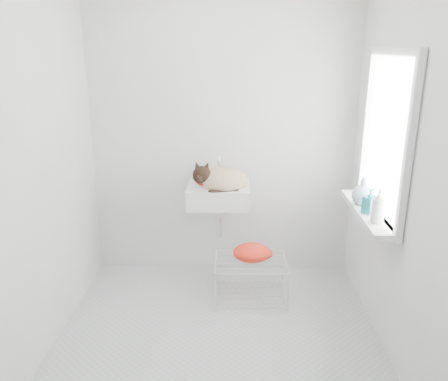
{
  "coord_description": "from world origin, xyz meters",
  "views": [
    {
      "loc": [
        0.12,
        -2.66,
        1.9
      ],
      "look_at": [
        0.03,
        0.5,
        0.88
      ],
      "focal_mm": 35.67,
      "sensor_mm": 36.0,
      "label": 1
    }
  ],
  "objects_px": {
    "wire_rack": "(250,281)",
    "bottle_a": "(376,223)",
    "bottle_b": "(369,213)",
    "bottle_c": "(362,204)",
    "sink": "(219,185)",
    "cat": "(220,181)"
  },
  "relations": [
    {
      "from": "bottle_b",
      "to": "bottle_c",
      "type": "xyz_separation_m",
      "value": [
        0.0,
        0.18,
        0.0
      ]
    },
    {
      "from": "sink",
      "to": "bottle_c",
      "type": "height_order",
      "value": "sink"
    },
    {
      "from": "wire_rack",
      "to": "bottle_a",
      "type": "bearing_deg",
      "value": -32.3
    },
    {
      "from": "wire_rack",
      "to": "bottle_b",
      "type": "xyz_separation_m",
      "value": [
        0.77,
        -0.31,
        0.7
      ]
    },
    {
      "from": "bottle_b",
      "to": "bottle_c",
      "type": "bearing_deg",
      "value": 90.0
    },
    {
      "from": "cat",
      "to": "bottle_b",
      "type": "relative_size",
      "value": 2.52
    },
    {
      "from": "bottle_a",
      "to": "bottle_b",
      "type": "relative_size",
      "value": 1.1
    },
    {
      "from": "sink",
      "to": "cat",
      "type": "xyz_separation_m",
      "value": [
        0.01,
        -0.02,
        0.04
      ]
    },
    {
      "from": "sink",
      "to": "wire_rack",
      "type": "height_order",
      "value": "sink"
    },
    {
      "from": "sink",
      "to": "wire_rack",
      "type": "distance_m",
      "value": 0.8
    },
    {
      "from": "wire_rack",
      "to": "bottle_a",
      "type": "relative_size",
      "value": 2.92
    },
    {
      "from": "bottle_b",
      "to": "bottle_a",
      "type": "bearing_deg",
      "value": -90.0
    },
    {
      "from": "bottle_b",
      "to": "bottle_c",
      "type": "height_order",
      "value": "bottle_c"
    },
    {
      "from": "sink",
      "to": "wire_rack",
      "type": "relative_size",
      "value": 0.9
    },
    {
      "from": "bottle_a",
      "to": "bottle_c",
      "type": "bearing_deg",
      "value": 90.0
    },
    {
      "from": "sink",
      "to": "bottle_a",
      "type": "xyz_separation_m",
      "value": [
        1.02,
        -0.78,
        0.0
      ]
    },
    {
      "from": "bottle_a",
      "to": "bottle_c",
      "type": "distance_m",
      "value": 0.35
    },
    {
      "from": "bottle_b",
      "to": "wire_rack",
      "type": "bearing_deg",
      "value": 157.7
    },
    {
      "from": "sink",
      "to": "wire_rack",
      "type": "xyz_separation_m",
      "value": [
        0.26,
        -0.29,
        -0.7
      ]
    },
    {
      "from": "wire_rack",
      "to": "bottle_b",
      "type": "bearing_deg",
      "value": -22.3
    },
    {
      "from": "sink",
      "to": "bottle_b",
      "type": "bearing_deg",
      "value": -30.72
    },
    {
      "from": "bottle_a",
      "to": "bottle_c",
      "type": "relative_size",
      "value": 0.97
    }
  ]
}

